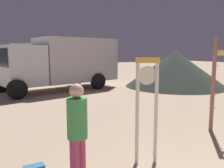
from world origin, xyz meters
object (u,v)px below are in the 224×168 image
object	(u,v)px
standing_clock	(147,100)
person_near_clock	(77,130)
box_truck_near	(64,61)
box_truck_far	(31,59)
dome_tent	(175,69)

from	to	relation	value
standing_clock	person_near_clock	world-z (taller)	standing_clock
box_truck_near	box_truck_far	bearing A→B (deg)	94.06
standing_clock	person_near_clock	bearing A→B (deg)	-175.01
person_near_clock	box_truck_far	bearing A→B (deg)	81.67
box_truck_near	person_near_clock	bearing A→B (deg)	-106.91
dome_tent	box_truck_near	bearing A→B (deg)	160.53
standing_clock	box_truck_near	distance (m)	9.63
standing_clock	dome_tent	distance (m)	10.68
dome_tent	standing_clock	bearing A→B (deg)	-137.08
box_truck_far	dome_tent	size ratio (longest dim) A/B	1.15
box_truck_near	dome_tent	xyz separation A→B (m)	(6.33, -2.24, -0.50)
standing_clock	box_truck_far	world-z (taller)	box_truck_far
standing_clock	box_truck_far	size ratio (longest dim) A/B	0.29
box_truck_near	box_truck_far	world-z (taller)	box_truck_near
standing_clock	dome_tent	bearing A→B (deg)	42.92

